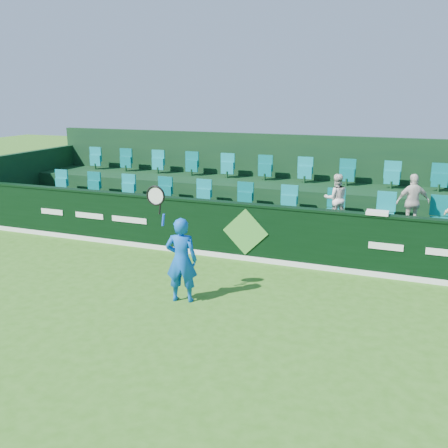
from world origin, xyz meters
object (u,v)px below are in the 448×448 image
at_px(tennis_player, 181,259).
at_px(spectator_left, 336,198).
at_px(spectator_middle, 413,202).
at_px(towel, 377,213).

distance_m(tennis_player, spectator_left, 4.46).
bearing_deg(tennis_player, spectator_left, 60.02).
distance_m(tennis_player, spectator_middle, 5.51).
distance_m(spectator_left, spectator_middle, 1.70).
height_order(spectator_left, spectator_middle, spectator_middle).
xyz_separation_m(tennis_player, spectator_left, (2.21, 3.84, 0.56)).
bearing_deg(spectator_middle, towel, 36.90).
xyz_separation_m(spectator_left, towel, (1.03, -1.12, -0.00)).
height_order(tennis_player, spectator_middle, tennis_player).
relative_size(tennis_player, towel, 4.97).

